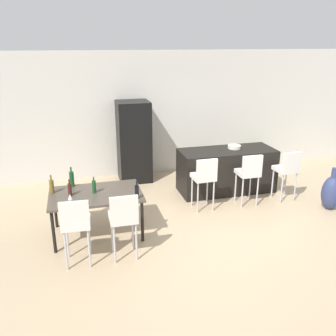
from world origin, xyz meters
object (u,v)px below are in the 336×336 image
Objects in this scene: bar_chair_left at (204,176)px; wine_glass_right at (70,197)px; fruit_bowl at (234,147)px; wine_bottle_inner at (70,189)px; bar_chair_right at (288,168)px; potted_plant at (265,155)px; wine_bottle_middle at (52,186)px; dining_chair_near at (76,222)px; bar_chair_middle at (249,171)px; wine_bottle_corner at (72,179)px; wine_bottle_left at (94,187)px; dining_chair_far at (123,216)px; floor_vase at (331,192)px; dining_table at (96,197)px; kitchen_island at (226,170)px; wine_bottle_end at (137,192)px; refrigerator at (134,142)px.

bar_chair_left reaches higher than wine_glass_right.
fruit_bowl is (3.42, 1.64, 0.09)m from wine_glass_right.
wine_bottle_inner is at bearing -170.23° from bar_chair_left.
bar_chair_right reaches higher than potted_plant.
wine_bottle_middle reaches higher than bar_chair_left.
wine_glass_right is (-0.06, 0.50, 0.17)m from dining_chair_near.
bar_chair_middle is at bearing -94.10° from fruit_bowl.
wine_bottle_corner is 0.59× the size of potted_plant.
wine_bottle_left is at bearing -172.17° from bar_chair_middle.
dining_chair_near is at bearing 179.99° from dining_chair_far.
wine_bottle_corner reaches higher than floor_vase.
bar_chair_left reaches higher than dining_table.
kitchen_island is at bearing 16.36° from wine_bottle_middle.
bar_chair_middle is at bearing 7.13° from wine_bottle_inner.
wine_bottle_middle is 3.87m from fruit_bowl.
bar_chair_middle reaches higher than wine_bottle_end.
wine_glass_right is (-0.40, -0.34, 0.18)m from dining_table.
wine_bottle_inner reaches higher than floor_vase.
wine_bottle_corner is 1.26m from wine_bottle_end.
wine_glass_right is (0.28, -0.53, 0.01)m from wine_bottle_middle.
refrigerator reaches higher than wine_bottle_end.
wine_glass_right is 4.85m from floor_vase.
potted_plant is at bearing -0.17° from refrigerator.
bar_chair_right is 1.00× the size of dining_chair_far.
bar_chair_middle is at bearing 3.89° from wine_bottle_middle.
refrigerator is (1.04, 2.38, 0.24)m from dining_table.
bar_chair_right is 4.23m from wine_bottle_inner.
wine_bottle_end is 0.16× the size of refrigerator.
wine_bottle_middle is (-1.02, 1.04, 0.16)m from dining_chair_far.
bar_chair_middle is 1.00× the size of dining_chair_near.
wine_bottle_left is 0.15× the size of refrigerator.
dining_table is (-3.80, -0.44, -0.02)m from bar_chair_right.
bar_chair_middle is 2.49m from wine_bottle_end.
wine_bottle_left is at bearing -157.29° from kitchen_island.
kitchen_island reaches higher than potted_plant.
dining_chair_near is 0.94m from wine_bottle_left.
wine_bottle_middle is (-3.65, -0.25, 0.16)m from bar_chair_middle.
floor_vase is at bearing -2.04° from dining_table.
refrigerator is at bearing 144.95° from bar_chair_right.
dining_chair_near reaches higher than wine_glass_right.
dining_table is (-2.96, -0.44, -0.02)m from bar_chair_middle.
bar_chair_left is at bearing 11.24° from wine_bottle_left.
kitchen_island is at bearing 22.71° from wine_bottle_left.
dining_chair_near is at bearing -171.79° from floor_vase.
wine_bottle_corner is (-0.70, 1.26, 0.18)m from dining_chair_far.
dining_table is at bearing -171.58° from bar_chair_middle.
kitchen_island is 1.93× the size of dining_chair_far.
bar_chair_right is 4.28m from wine_glass_right.
wine_bottle_end is at bearing -165.64° from bar_chair_right.
bar_chair_left and bar_chair_right have the same top height.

